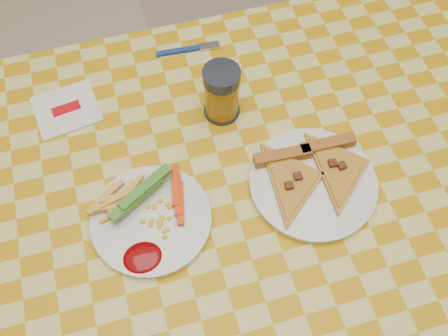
{
  "coord_description": "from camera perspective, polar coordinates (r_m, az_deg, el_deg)",
  "views": [
    {
      "loc": [
        -0.12,
        -0.35,
        1.52
      ],
      "look_at": [
        0.0,
        0.06,
        0.78
      ],
      "focal_mm": 40.0,
      "sensor_mm": 36.0,
      "label": 1
    }
  ],
  "objects": [
    {
      "name": "fork",
      "position": [
        1.05,
        -4.04,
        13.4
      ],
      "size": [
        0.13,
        0.02,
        0.01
      ],
      "rotation": [
        0.0,
        0.0,
        -0.07
      ],
      "color": "navy",
      "rests_on": "table"
    },
    {
      "name": "plate_left",
      "position": [
        0.84,
        -8.3,
        -5.92
      ],
      "size": [
        0.22,
        0.22,
        0.01
      ],
      "primitive_type": "cylinder",
      "rotation": [
        0.0,
        0.0,
        0.15
      ],
      "color": "silver",
      "rests_on": "table"
    },
    {
      "name": "ground",
      "position": [
        1.57,
        0.61,
        -16.22
      ],
      "size": [
        8.0,
        8.0,
        0.0
      ],
      "primitive_type": "plane",
      "color": "beige",
      "rests_on": "ground"
    },
    {
      "name": "pizza_slices",
      "position": [
        0.87,
        10.09,
        -0.46
      ],
      "size": [
        0.22,
        0.2,
        0.02
      ],
      "color": "gold",
      "rests_on": "plate_right"
    },
    {
      "name": "table",
      "position": [
        0.92,
        1.01,
        -6.01
      ],
      "size": [
        1.28,
        0.88,
        0.76
      ],
      "color": "silver",
      "rests_on": "ground"
    },
    {
      "name": "drink_glass",
      "position": [
        0.91,
        -0.27,
        8.57
      ],
      "size": [
        0.07,
        0.07,
        0.11
      ],
      "color": "black",
      "rests_on": "table"
    },
    {
      "name": "napkin",
      "position": [
        1.0,
        -17.56,
        6.41
      ],
      "size": [
        0.13,
        0.12,
        0.01
      ],
      "rotation": [
        0.0,
        0.0,
        0.14
      ],
      "color": "white",
      "rests_on": "table"
    },
    {
      "name": "plate_right",
      "position": [
        0.87,
        10.11,
        -1.79
      ],
      "size": [
        0.22,
        0.22,
        0.01
      ],
      "primitive_type": "cylinder",
      "rotation": [
        0.0,
        0.0,
        0.01
      ],
      "color": "silver",
      "rests_on": "table"
    },
    {
      "name": "fries_veggies",
      "position": [
        0.83,
        -9.23,
        -4.61
      ],
      "size": [
        0.19,
        0.18,
        0.04
      ],
      "color": "#ECB94B",
      "rests_on": "plate_left"
    }
  ]
}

